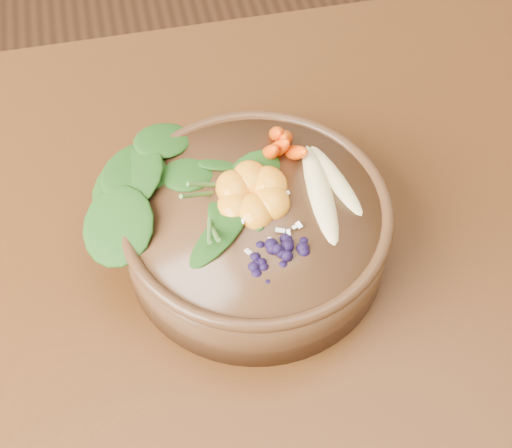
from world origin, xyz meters
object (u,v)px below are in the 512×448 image
Objects in this scene: kale_heap at (198,165)px; stoneware_bowl at (256,230)px; banana_halves at (329,178)px; mandarin_cluster at (252,186)px; blueberry_pile at (278,241)px; carrot_cluster at (278,120)px.

stoneware_bowl is at bearing -46.86° from kale_heap.
mandarin_cluster is at bearing 170.25° from banana_halves.
stoneware_bowl is at bearing -177.26° from banana_halves.
blueberry_pile is at bearing -61.93° from kale_heap.
banana_halves is at bearing 9.01° from stoneware_bowl.
blueberry_pile reaches higher than banana_halves.
mandarin_cluster reaches higher than banana_halves.
blueberry_pile is (0.01, -0.05, 0.05)m from stoneware_bowl.
kale_heap is 0.11m from blueberry_pile.
kale_heap is 1.42× the size of blueberry_pile.
carrot_cluster reaches higher than stoneware_bowl.
mandarin_cluster is (-0.04, -0.06, -0.02)m from carrot_cluster.
blueberry_pile reaches higher than mandarin_cluster.
stoneware_bowl is 0.08m from banana_halves.
blueberry_pile is (-0.06, -0.06, 0.01)m from banana_halves.
blueberry_pile reaches higher than stoneware_bowl.
blueberry_pile is at bearing -83.00° from mandarin_cluster.
blueberry_pile is (-0.03, -0.12, -0.02)m from carrot_cluster.
carrot_cluster is at bearing 62.58° from stoneware_bowl.
stoneware_bowl is 1.53× the size of kale_heap.
banana_halves is at bearing -17.28° from kale_heap.
stoneware_bowl is 1.74× the size of banana_halves.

